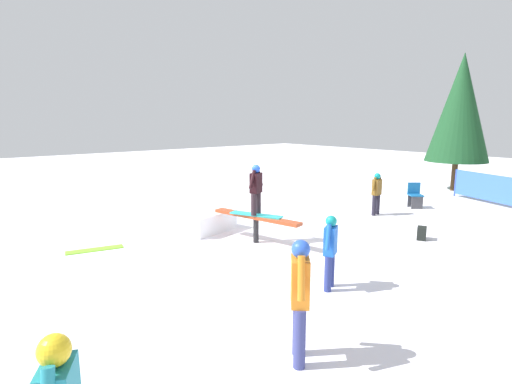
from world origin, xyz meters
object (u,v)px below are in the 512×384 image
at_px(bystander_brown, 377,192).
at_px(loose_snowboard_navy, 189,209).
at_px(bystander_blue, 330,248).
at_px(rail_feature, 256,219).
at_px(backpack_on_snow, 422,233).
at_px(main_rider_on_rail, 256,191).
at_px(loose_snowboard_lime, 95,250).
at_px(pine_tree_far, 460,108).
at_px(bystander_orange, 300,294).
at_px(folding_chair, 415,196).

height_order(bystander_brown, loose_snowboard_navy, bystander_brown).
height_order(bystander_brown, bystander_blue, bystander_blue).
relative_size(rail_feature, backpack_on_snow, 7.60).
relative_size(main_rider_on_rail, loose_snowboard_lime, 1.07).
bearing_deg(bystander_brown, pine_tree_far, -0.73).
bearing_deg(loose_snowboard_lime, pine_tree_far, 7.22).
xyz_separation_m(main_rider_on_rail, bystander_orange, (4.24, -2.83, -0.42)).
xyz_separation_m(rail_feature, loose_snowboard_lime, (-2.02, -3.37, -0.59)).
height_order(bystander_blue, pine_tree_far, pine_tree_far).
distance_m(bystander_orange, folding_chair, 10.48).
xyz_separation_m(loose_snowboard_navy, pine_tree_far, (4.23, 10.86, 3.55)).
height_order(bystander_brown, backpack_on_snow, bystander_brown).
bearing_deg(rail_feature, loose_snowboard_lime, -133.06).
relative_size(rail_feature, bystander_blue, 1.85).
height_order(rail_feature, bystander_blue, bystander_blue).
relative_size(backpack_on_snow, pine_tree_far, 0.06).
bearing_deg(bystander_brown, bystander_orange, -157.26).
xyz_separation_m(bystander_brown, bystander_orange, (4.00, -7.76, 0.14)).
xyz_separation_m(rail_feature, pine_tree_far, (-0.19, 11.52, 2.96)).
distance_m(main_rider_on_rail, folding_chair, 7.02).
height_order(rail_feature, backpack_on_snow, rail_feature).
bearing_deg(backpack_on_snow, rail_feature, 118.17).
bearing_deg(loose_snowboard_lime, folding_chair, 0.48).
distance_m(rail_feature, pine_tree_far, 11.90).
bearing_deg(bystander_brown, main_rider_on_rail, 172.63).
relative_size(loose_snowboard_navy, folding_chair, 1.73).
xyz_separation_m(rail_feature, bystander_orange, (4.24, -2.83, 0.31)).
distance_m(rail_feature, loose_snowboard_navy, 4.51).
relative_size(bystander_blue, pine_tree_far, 0.24).
distance_m(rail_feature, bystander_blue, 3.14).
xyz_separation_m(main_rider_on_rail, folding_chair, (0.50, 6.94, -0.92)).
distance_m(rail_feature, bystander_orange, 5.11).
height_order(loose_snowboard_navy, backpack_on_snow, backpack_on_snow).
height_order(loose_snowboard_lime, pine_tree_far, pine_tree_far).
bearing_deg(loose_snowboard_navy, folding_chair, -90.90).
bearing_deg(pine_tree_far, folding_chair, -81.39).
distance_m(bystander_brown, loose_snowboard_lime, 8.63).
relative_size(main_rider_on_rail, bystander_orange, 0.85).
bearing_deg(bystander_orange, backpack_on_snow, -32.37).
bearing_deg(loose_snowboard_navy, rail_feature, -151.30).
bearing_deg(bystander_blue, bystander_brown, -0.95).
height_order(loose_snowboard_lime, backpack_on_snow, backpack_on_snow).
xyz_separation_m(bystander_orange, loose_snowboard_navy, (-8.67, 3.49, -0.91)).
distance_m(loose_snowboard_lime, pine_tree_far, 15.42).
distance_m(bystander_orange, bystander_blue, 2.39).
height_order(loose_snowboard_navy, pine_tree_far, pine_tree_far).
bearing_deg(backpack_on_snow, loose_snowboard_lime, 120.95).
bearing_deg(loose_snowboard_navy, loose_snowboard_lime, 157.98).
height_order(main_rider_on_rail, bystander_orange, main_rider_on_rail).
xyz_separation_m(bystander_brown, pine_tree_far, (-0.44, 6.60, 2.78)).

